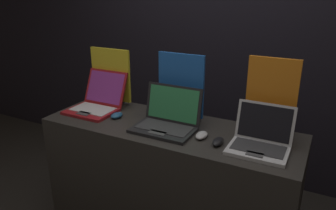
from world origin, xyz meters
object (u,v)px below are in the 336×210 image
at_px(mouse_middle, 202,135).
at_px(mouse_back, 218,142).
at_px(mouse_front, 117,115).
at_px(laptop_middle, 167,119).
at_px(laptop_front, 97,102).
at_px(laptop_back, 260,139).
at_px(promo_stand_middle, 181,88).
at_px(promo_stand_back, 271,99).
at_px(promo_stand_front, 111,77).

height_order(mouse_middle, mouse_back, mouse_back).
bearing_deg(mouse_front, laptop_middle, 0.05).
height_order(laptop_front, laptop_back, laptop_front).
height_order(promo_stand_middle, promo_stand_back, promo_stand_back).
xyz_separation_m(promo_stand_front, promo_stand_back, (1.22, -0.06, 0.03)).
height_order(promo_stand_front, laptop_back, promo_stand_front).
xyz_separation_m(mouse_middle, laptop_back, (0.35, 0.02, 0.04)).
bearing_deg(mouse_front, mouse_back, -5.15).
height_order(laptop_middle, promo_stand_middle, promo_stand_middle).
height_order(promo_stand_middle, laptop_back, promo_stand_middle).
height_order(promo_stand_front, laptop_middle, promo_stand_front).
bearing_deg(promo_stand_middle, mouse_front, -152.75).
height_order(mouse_front, promo_stand_middle, promo_stand_middle).
bearing_deg(mouse_back, mouse_middle, 161.77).
distance_m(laptop_middle, laptop_back, 0.60).
relative_size(promo_stand_middle, mouse_back, 3.87).
bearing_deg(laptop_middle, promo_stand_front, 157.79).
height_order(promo_stand_front, promo_stand_middle, promo_stand_middle).
distance_m(laptop_front, mouse_back, 1.00).
bearing_deg(laptop_front, mouse_middle, -6.31).
bearing_deg(mouse_back, promo_stand_front, 161.98).
relative_size(laptop_front, promo_stand_back, 0.78).
xyz_separation_m(promo_stand_front, mouse_middle, (0.88, -0.28, -0.19)).
xyz_separation_m(promo_stand_front, promo_stand_middle, (0.62, -0.05, 0.01)).
relative_size(mouse_front, promo_stand_middle, 0.23).
bearing_deg(laptop_middle, laptop_front, 173.94).
height_order(promo_stand_front, mouse_back, promo_stand_front).
height_order(laptop_middle, laptop_back, laptop_middle).
bearing_deg(mouse_back, promo_stand_back, 49.25).
distance_m(mouse_middle, laptop_back, 0.35).
relative_size(promo_stand_middle, laptop_back, 1.39).
xyz_separation_m(laptop_middle, mouse_back, (0.37, -0.07, -0.04)).
bearing_deg(mouse_middle, promo_stand_back, 33.15).
relative_size(mouse_middle, promo_stand_back, 0.23).
distance_m(mouse_middle, promo_stand_back, 0.47).
relative_size(laptop_front, promo_stand_middle, 0.84).
distance_m(laptop_middle, mouse_back, 0.38).
height_order(mouse_front, laptop_middle, laptop_middle).
bearing_deg(laptop_back, laptop_middle, 179.05).
xyz_separation_m(promo_stand_middle, mouse_back, (0.37, -0.27, -0.20)).
distance_m(mouse_front, laptop_back, 1.00).
relative_size(promo_stand_front, laptop_back, 1.31).
distance_m(laptop_middle, promo_stand_back, 0.66).
height_order(mouse_front, laptop_back, laptop_back).
distance_m(promo_stand_front, mouse_back, 1.06).
xyz_separation_m(laptop_front, mouse_back, (0.99, -0.14, -0.04)).
relative_size(laptop_middle, mouse_back, 3.34).
xyz_separation_m(mouse_front, promo_stand_middle, (0.40, 0.20, 0.20)).
xyz_separation_m(promo_stand_front, laptop_middle, (0.62, -0.25, -0.14)).
bearing_deg(promo_stand_middle, laptop_middle, -90.00).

